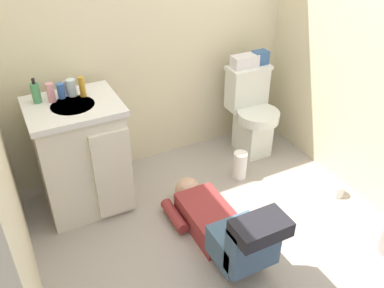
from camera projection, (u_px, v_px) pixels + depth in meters
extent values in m
cube|color=#9D9487|center=(215.00, 229.00, 2.87)|extent=(2.81, 3.04, 0.04)
cube|color=beige|center=(148.00, 15.00, 3.00)|extent=(2.47, 0.08, 2.40)
cube|color=beige|center=(381.00, 32.00, 2.66)|extent=(0.08, 2.04, 2.40)
cube|color=silver|center=(252.00, 132.00, 3.56)|extent=(0.22, 0.30, 0.38)
cylinder|color=silver|center=(258.00, 116.00, 3.41)|extent=(0.35, 0.35, 0.08)
cube|color=silver|center=(247.00, 89.00, 3.46)|extent=(0.34, 0.17, 0.34)
cube|color=silver|center=(249.00, 68.00, 3.36)|extent=(0.36, 0.19, 0.03)
cube|color=beige|center=(82.00, 159.00, 2.88)|extent=(0.56, 0.48, 0.78)
cube|color=silver|center=(72.00, 106.00, 2.65)|extent=(0.60, 0.52, 0.04)
cylinder|color=silver|center=(73.00, 108.00, 2.64)|extent=(0.28, 0.28, 0.05)
cube|color=beige|center=(114.00, 175.00, 2.75)|extent=(0.26, 0.03, 0.66)
cylinder|color=silver|center=(66.00, 88.00, 2.72)|extent=(0.02, 0.02, 0.10)
cube|color=maroon|center=(209.00, 219.00, 2.81)|extent=(0.29, 0.52, 0.17)
sphere|color=tan|center=(188.00, 190.00, 3.05)|extent=(0.19, 0.19, 0.19)
cube|color=#415C74|center=(239.00, 244.00, 2.49)|extent=(0.31, 0.28, 0.20)
cube|color=#415C74|center=(253.00, 246.00, 2.32)|extent=(0.31, 0.12, 0.32)
cube|color=black|center=(261.00, 228.00, 2.19)|extent=(0.31, 0.19, 0.09)
cylinder|color=maroon|center=(174.00, 216.00, 2.87)|extent=(0.08, 0.30, 0.08)
cube|color=silver|center=(245.00, 61.00, 3.31)|extent=(0.22, 0.11, 0.10)
cube|color=#33598C|center=(260.00, 58.00, 3.36)|extent=(0.12, 0.09, 0.11)
cylinder|color=#489459|center=(36.00, 93.00, 2.62)|extent=(0.06, 0.06, 0.13)
cylinder|color=black|center=(33.00, 81.00, 2.58)|extent=(0.02, 0.02, 0.04)
cylinder|color=pink|center=(51.00, 93.00, 2.64)|extent=(0.05, 0.05, 0.13)
cylinder|color=#3A68B6|center=(61.00, 91.00, 2.68)|extent=(0.05, 0.05, 0.10)
cylinder|color=silver|center=(72.00, 88.00, 2.71)|extent=(0.06, 0.06, 0.11)
cylinder|color=#C68B26|center=(82.00, 87.00, 2.70)|extent=(0.04, 0.04, 0.14)
cylinder|color=white|center=(240.00, 165.00, 3.27)|extent=(0.11, 0.11, 0.23)
cylinder|color=white|center=(336.00, 190.00, 3.12)|extent=(0.11, 0.11, 0.10)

